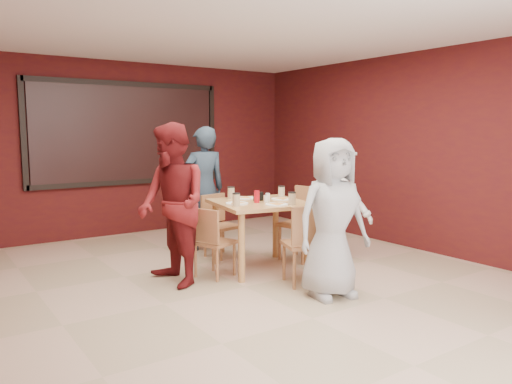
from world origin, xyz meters
TOP-DOWN VIEW (x-y plane):
  - floor at (0.00, 0.00)m, footprint 7.00×7.00m
  - window_blinds at (0.00, 3.45)m, footprint 3.00×0.02m
  - dining_table at (0.56, 0.51)m, footprint 1.23×1.23m
  - chair_front at (0.58, -0.34)m, footprint 0.55×0.55m
  - chair_back at (0.46, 1.35)m, footprint 0.47×0.47m
  - chair_left at (-0.14, 0.51)m, footprint 0.51×0.51m
  - chair_right at (1.32, 0.59)m, footprint 0.56×0.56m
  - diner_front at (0.57, -0.75)m, footprint 0.87×0.65m
  - diner_back at (0.48, 1.80)m, footprint 0.68×0.49m
  - diner_left at (-0.60, 0.52)m, footprint 0.69×0.88m
  - diner_right at (1.68, 0.38)m, footprint 0.92×1.18m

SIDE VIEW (x-z plane):
  - floor at x=0.00m, z-range 0.00..0.00m
  - chair_left at x=-0.14m, z-range 0.05..0.87m
  - chair_back at x=0.46m, z-range 0.05..0.89m
  - chair_front at x=0.58m, z-range 0.06..0.96m
  - chair_right at x=1.32m, z-range 0.06..1.02m
  - dining_table at x=0.56m, z-range 0.23..1.22m
  - diner_right at x=1.68m, z-range 0.00..1.60m
  - diner_front at x=0.57m, z-range 0.00..1.63m
  - diner_back at x=0.48m, z-range 0.00..1.75m
  - diner_left at x=-0.60m, z-range 0.00..1.79m
  - window_blinds at x=0.00m, z-range 0.90..2.40m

